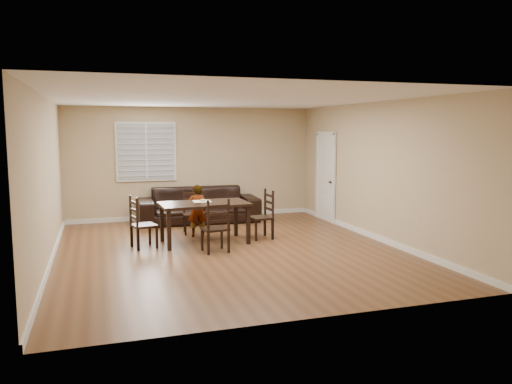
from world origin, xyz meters
The scene contains 11 objects.
ground centered at (0.00, 0.00, 0.00)m, with size 7.00×7.00×0.00m, color brown.
room centered at (0.04, 0.18, 1.81)m, with size 6.04×7.04×2.72m.
dining_table centered at (-0.29, 0.70, 0.69)m, with size 1.70×1.00×0.78m.
chair_near centered at (-0.32, 1.75, 0.42)m, with size 0.46×0.43×0.93m.
chair_far centered at (-0.25, -0.17, 0.44)m, with size 0.48×0.45×0.96m.
chair_left centered at (-1.55, 0.63, 0.44)m, with size 0.50×0.52×0.97m.
chair_right centered at (0.97, 0.76, 0.44)m, with size 0.45×0.47×0.98m.
child centered at (-0.32, 1.30, 0.53)m, with size 0.39×0.25×1.06m, color gray.
napkin centered at (-0.30, 0.89, 0.78)m, with size 0.34×0.34×0.00m, color beige.
donut centered at (-0.28, 0.89, 0.81)m, with size 0.11×0.11×0.04m.
sofa centered at (0.04, 2.90, 0.40)m, with size 2.77×1.08×0.81m, color black.
Camera 1 is at (-2.22, -8.56, 2.16)m, focal length 35.00 mm.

